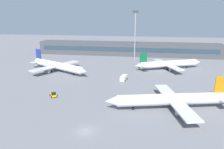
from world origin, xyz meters
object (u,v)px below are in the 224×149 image
Objects in this scene: airplane_mid at (58,66)px; baggage_tug_yellow at (53,95)px; airplane_near at (171,99)px; airplane_far at (169,64)px; service_van_white at (124,78)px; floodlight_tower_west at (135,33)px.

baggage_tug_yellow is at bearing -68.93° from airplane_mid.
airplane_near is at bearing -34.44° from airplane_mid.
airplane_far is (54.92, 14.18, -0.18)m from airplane_mid.
airplane_mid is 35.18m from service_van_white.
baggage_tug_yellow is at bearing -132.92° from airplane_far.
airplane_near is 68.99m from floodlight_tower_west.
airplane_far is at bearing 14.48° from airplane_mid.
service_van_white is at bearing 123.26° from airplane_near.
airplane_near is 1.06× the size of airplane_mid.
airplane_near reaches higher than baggage_tug_yellow.
airplane_mid is at bearing -165.52° from airplane_far.
baggage_tug_yellow is 0.69× the size of service_van_white.
airplane_mid is at bearing 145.56° from airplane_near.
airplane_mid is (-50.77, 34.82, 0.04)m from airplane_near.
service_van_white is 0.18× the size of floodlight_tower_west.
floodlight_tower_west reaches higher than airplane_far.
airplane_mid is at bearing 111.07° from baggage_tug_yellow.
airplane_far is at bearing 85.16° from airplane_near.
airplane_near is 30.77m from service_van_white.
service_van_white is at bearing -132.01° from airplane_far.
floodlight_tower_west is (1.95, 40.22, 15.78)m from service_van_white.
airplane_near reaches higher than airplane_far.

